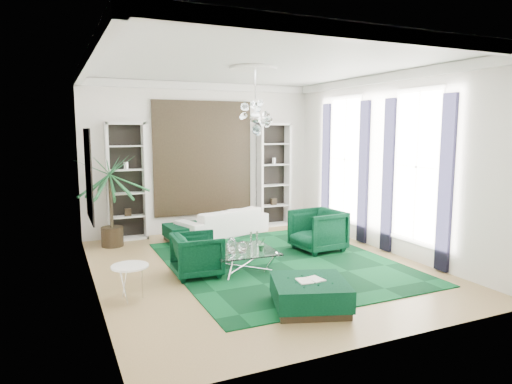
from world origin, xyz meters
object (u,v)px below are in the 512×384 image
sofa (223,222)px  palm (110,188)px  coffee_table (242,260)px  armchair_right (318,230)px  armchair_left (197,255)px  side_table (130,283)px  ottoman_side (185,233)px  ottoman_front (310,295)px

sofa → palm: (-2.66, 0.02, 1.00)m
coffee_table → palm: size_ratio=0.43×
armchair_right → coffee_table: 2.13m
armchair_left → coffee_table: 0.89m
side_table → palm: bearing=87.4°
armchair_left → palm: palm is taller
palm → armchair_right: bearing=-29.2°
ottoman_side → armchair_right: bearing=-41.0°
armchair_left → ottoman_front: size_ratio=0.80×
armchair_left → ottoman_front: armchair_left is taller
ottoman_side → coffee_table: bearing=-82.2°
sofa → ottoman_front: bearing=67.0°
ottoman_side → armchair_left: bearing=-100.6°
ottoman_side → palm: 2.00m
sofa → coffee_table: (-0.66, -2.85, -0.14)m
palm → coffee_table: bearing=-55.1°
armchair_right → coffee_table: size_ratio=0.86×
coffee_table → side_table: size_ratio=2.04×
sofa → side_table: 4.53m
side_table → palm: size_ratio=0.21×
coffee_table → ottoman_side: bearing=97.8°
sofa → palm: 2.84m
sofa → armchair_right: (1.37, -2.23, 0.12)m
coffee_table → ottoman_front: 2.12m
sofa → ottoman_side: size_ratio=2.68×
armchair_left → ottoman_side: (0.50, 2.66, -0.20)m
armchair_right → ottoman_front: armchair_right is taller
sofa → ottoman_side: 1.05m
ottoman_front → palm: 5.56m
armchair_left → coffee_table: armchair_left is taller
ottoman_side → side_table: size_ratio=1.51×
sofa → coffee_table: sofa is taller
armchair_left → palm: size_ratio=0.32×
palm → ottoman_side: bearing=-6.0°
side_table → armchair_right: bearing=17.3°
armchair_right → palm: bearing=-124.4°
coffee_table → armchair_left: bearing=177.7°
armchair_left → coffee_table: size_ratio=0.73×
coffee_table → palm: bearing=124.9°
sofa → ottoman_front: (-0.46, -4.96, -0.12)m
coffee_table → ottoman_side: size_ratio=1.35×
ottoman_front → coffee_table: bearing=95.3°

